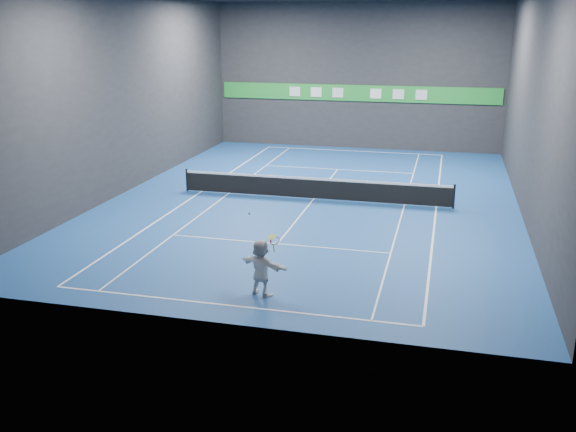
% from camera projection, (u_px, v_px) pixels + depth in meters
% --- Properties ---
extents(ground, '(26.00, 26.00, 0.00)m').
position_uv_depth(ground, '(314.00, 199.00, 29.34)').
color(ground, navy).
rests_on(ground, ground).
extents(wall_back, '(18.00, 0.10, 9.00)m').
position_uv_depth(wall_back, '(357.00, 77.00, 40.11)').
color(wall_back, '#27272A').
rests_on(wall_back, ground).
extents(wall_front, '(18.00, 0.10, 9.00)m').
position_uv_depth(wall_front, '(208.00, 158.00, 15.97)').
color(wall_front, '#27272A').
rests_on(wall_front, ground).
extents(wall_left, '(0.10, 26.00, 9.00)m').
position_uv_depth(wall_left, '(128.00, 95.00, 30.14)').
color(wall_left, '#27272A').
rests_on(wall_left, ground).
extents(wall_right, '(0.10, 26.00, 9.00)m').
position_uv_depth(wall_right, '(532.00, 106.00, 25.94)').
color(wall_right, '#27272A').
rests_on(wall_right, ground).
extents(baseline_near, '(10.98, 0.08, 0.01)m').
position_uv_depth(baseline_near, '(228.00, 305.00, 18.30)').
color(baseline_near, white).
rests_on(baseline_near, ground).
extents(baseline_far, '(10.98, 0.08, 0.01)m').
position_uv_depth(baseline_far, '(353.00, 151.00, 40.38)').
color(baseline_far, white).
rests_on(baseline_far, ground).
extents(sideline_doubles_left, '(0.08, 23.78, 0.01)m').
position_uv_depth(sideline_doubles_left, '(201.00, 192.00, 30.62)').
color(sideline_doubles_left, white).
rests_on(sideline_doubles_left, ground).
extents(sideline_doubles_right, '(0.08, 23.78, 0.01)m').
position_uv_depth(sideline_doubles_right, '(436.00, 207.00, 28.05)').
color(sideline_doubles_right, white).
rests_on(sideline_doubles_right, ground).
extents(sideline_singles_left, '(0.06, 23.78, 0.01)m').
position_uv_depth(sideline_singles_left, '(229.00, 193.00, 30.30)').
color(sideline_singles_left, white).
rests_on(sideline_singles_left, ground).
extents(sideline_singles_right, '(0.06, 23.78, 0.01)m').
position_uv_depth(sideline_singles_right, '(404.00, 205.00, 28.38)').
color(sideline_singles_right, white).
rests_on(sideline_singles_right, ground).
extents(service_line_near, '(8.23, 0.06, 0.01)m').
position_uv_depth(service_line_near, '(277.00, 244.00, 23.39)').
color(service_line_near, white).
rests_on(service_line_near, ground).
extents(service_line_far, '(8.23, 0.06, 0.01)m').
position_uv_depth(service_line_far, '(338.00, 169.00, 35.28)').
color(service_line_far, white).
rests_on(service_line_far, ground).
extents(center_service_line, '(0.06, 12.80, 0.01)m').
position_uv_depth(center_service_line, '(314.00, 199.00, 29.34)').
color(center_service_line, white).
rests_on(center_service_line, ground).
extents(player, '(1.68, 1.07, 1.73)m').
position_uv_depth(player, '(261.00, 268.00, 18.76)').
color(player, white).
rests_on(player, ground).
extents(tennis_ball, '(0.07, 0.07, 0.07)m').
position_uv_depth(tennis_ball, '(249.00, 214.00, 18.63)').
color(tennis_ball, yellow).
rests_on(tennis_ball, player).
extents(tennis_net, '(12.50, 0.10, 1.07)m').
position_uv_depth(tennis_net, '(314.00, 188.00, 29.18)').
color(tennis_net, black).
rests_on(tennis_net, ground).
extents(sponsor_banner, '(17.64, 0.11, 1.00)m').
position_uv_depth(sponsor_banner, '(357.00, 93.00, 40.34)').
color(sponsor_banner, green).
rests_on(sponsor_banner, wall_back).
extents(tennis_racket, '(0.47, 0.37, 0.54)m').
position_uv_depth(tennis_racket, '(274.00, 241.00, 18.47)').
color(tennis_racket, '#B0121B').
rests_on(tennis_racket, player).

